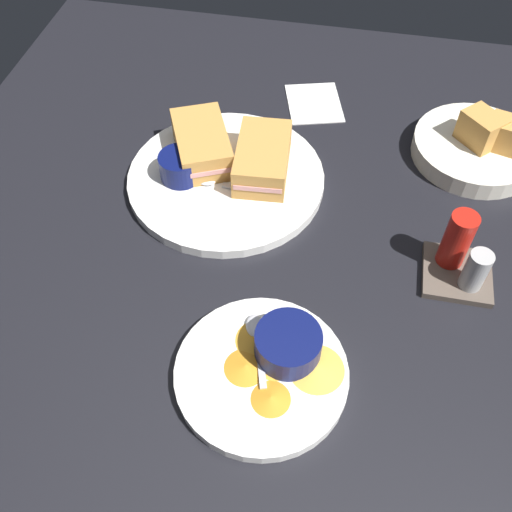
% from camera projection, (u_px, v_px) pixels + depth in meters
% --- Properties ---
extents(ground_plane, '(1.10, 1.10, 0.03)m').
position_uv_depth(ground_plane, '(279.00, 236.00, 0.84)').
color(ground_plane, black).
extents(plate_sandwich_main, '(0.30, 0.30, 0.02)m').
position_uv_depth(plate_sandwich_main, '(226.00, 179.00, 0.88)').
color(plate_sandwich_main, white).
rests_on(plate_sandwich_main, ground_plane).
extents(sandwich_half_near, '(0.14, 0.09, 0.05)m').
position_uv_depth(sandwich_half_near, '(263.00, 158.00, 0.86)').
color(sandwich_half_near, '#C68C42').
rests_on(sandwich_half_near, plate_sandwich_main).
extents(sandwich_half_far, '(0.15, 0.12, 0.05)m').
position_uv_depth(sandwich_half_far, '(202.00, 144.00, 0.88)').
color(sandwich_half_far, '#C68C42').
rests_on(sandwich_half_far, plate_sandwich_main).
extents(ramekin_dark_sauce, '(0.06, 0.06, 0.04)m').
position_uv_depth(ramekin_dark_sauce, '(180.00, 166.00, 0.86)').
color(ramekin_dark_sauce, '#0C144C').
rests_on(ramekin_dark_sauce, plate_sandwich_main).
extents(spoon_by_dark_ramekin, '(0.03, 0.10, 0.01)m').
position_uv_depth(spoon_by_dark_ramekin, '(214.00, 182.00, 0.86)').
color(spoon_by_dark_ramekin, silver).
rests_on(spoon_by_dark_ramekin, plate_sandwich_main).
extents(plate_chips_companion, '(0.20, 0.20, 0.02)m').
position_uv_depth(plate_chips_companion, '(261.00, 374.00, 0.68)').
color(plate_chips_companion, white).
rests_on(plate_chips_companion, ground_plane).
extents(ramekin_light_gravy, '(0.08, 0.08, 0.04)m').
position_uv_depth(ramekin_light_gravy, '(288.00, 343.00, 0.68)').
color(ramekin_light_gravy, '#0C144C').
rests_on(ramekin_light_gravy, plate_chips_companion).
extents(spoon_by_gravy_ramekin, '(0.10, 0.04, 0.01)m').
position_uv_depth(spoon_by_gravy_ramekin, '(258.00, 336.00, 0.70)').
color(spoon_by_gravy_ramekin, silver).
rests_on(spoon_by_gravy_ramekin, plate_chips_companion).
extents(plantain_chip_scatter, '(0.14, 0.16, 0.01)m').
position_uv_depth(plantain_chip_scatter, '(279.00, 360.00, 0.68)').
color(plantain_chip_scatter, gold).
rests_on(plantain_chip_scatter, plate_chips_companion).
extents(bread_basket_rear, '(0.19, 0.19, 0.08)m').
position_uv_depth(bread_basket_rear, '(478.00, 146.00, 0.91)').
color(bread_basket_rear, silver).
rests_on(bread_basket_rear, ground_plane).
extents(condiment_caddy, '(0.09, 0.09, 0.10)m').
position_uv_depth(condiment_caddy, '(461.00, 258.00, 0.76)').
color(condiment_caddy, brown).
rests_on(condiment_caddy, ground_plane).
extents(paper_napkin_folded, '(0.13, 0.12, 0.00)m').
position_uv_depth(paper_napkin_folded, '(314.00, 103.00, 1.01)').
color(paper_napkin_folded, white).
rests_on(paper_napkin_folded, ground_plane).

